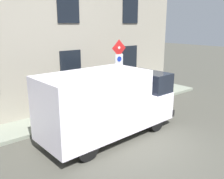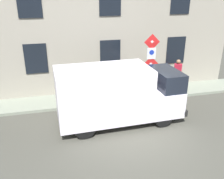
{
  "view_description": "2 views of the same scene",
  "coord_description": "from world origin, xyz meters",
  "views": [
    {
      "loc": [
        -5.3,
        5.81,
        4.09
      ],
      "look_at": [
        2.77,
        -0.91,
        1.29
      ],
      "focal_mm": 39.38,
      "sensor_mm": 36.0,
      "label": 1
    },
    {
      "loc": [
        -7.9,
        3.0,
        5.5
      ],
      "look_at": [
        2.8,
        0.37,
        0.94
      ],
      "focal_mm": 39.99,
      "sensor_mm": 36.0,
      "label": 2
    }
  ],
  "objects": [
    {
      "name": "ground_plane",
      "position": [
        0.0,
        0.0,
        0.0
      ],
      "size": [
        80.0,
        80.0,
        0.0
      ],
      "primitive_type": "plane",
      "color": "#45443C"
    },
    {
      "name": "sidewalk_slab",
      "position": [
        3.88,
        0.0,
        0.07
      ],
      "size": [
        1.66,
        15.84,
        0.14
      ],
      "primitive_type": "cube",
      "color": "gray",
      "rests_on": "ground_plane"
    },
    {
      "name": "building_facade",
      "position": [
        5.06,
        0.0,
        3.39
      ],
      "size": [
        0.75,
        13.84,
        6.78
      ],
      "color": "#9C9585",
      "rests_on": "ground_plane"
    },
    {
      "name": "sign_post_stacked",
      "position": [
        3.25,
        -1.73,
        2.18
      ],
      "size": [
        0.16,
        0.56,
        3.15
      ],
      "color": "#474C47",
      "rests_on": "sidewalk_slab"
    },
    {
      "name": "delivery_van",
      "position": [
        1.35,
        0.5,
        1.33
      ],
      "size": [
        2.15,
        5.38,
        2.5
      ],
      "rotation": [
        0.0,
        0.0,
        4.74
      ],
      "color": "white",
      "rests_on": "ground_plane"
    },
    {
      "name": "bicycle_purple",
      "position": [
        4.16,
        -1.93,
        0.51
      ],
      "size": [
        0.46,
        1.72,
        0.89
      ],
      "rotation": [
        0.0,
        0.0,
        1.48
      ],
      "color": "black",
      "rests_on": "sidewalk_slab"
    },
    {
      "name": "bicycle_blue",
      "position": [
        4.16,
        -0.98,
        0.51
      ],
      "size": [
        0.46,
        1.71,
        0.89
      ],
      "rotation": [
        0.0,
        0.0,
        1.52
      ],
      "color": "black",
      "rests_on": "sidewalk_slab"
    },
    {
      "name": "bicycle_green",
      "position": [
        4.16,
        -0.03,
        0.51
      ],
      "size": [
        0.46,
        1.71,
        0.89
      ],
      "rotation": [
        0.0,
        0.0,
        1.44
      ],
      "color": "black",
      "rests_on": "sidewalk_slab"
    },
    {
      "name": "pedestrian",
      "position": [
        3.86,
        -3.6,
        1.07
      ],
      "size": [
        0.41,
        0.47,
        1.72
      ],
      "rotation": [
        0.0,
        0.0,
        2.7
      ],
      "color": "#262B47",
      "rests_on": "sidewalk_slab"
    },
    {
      "name": "litter_bin",
      "position": [
        3.4,
        0.66,
        0.59
      ],
      "size": [
        0.44,
        0.44,
        0.9
      ],
      "primitive_type": "cylinder",
      "color": "#2D5133",
      "rests_on": "sidewalk_slab"
    }
  ]
}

